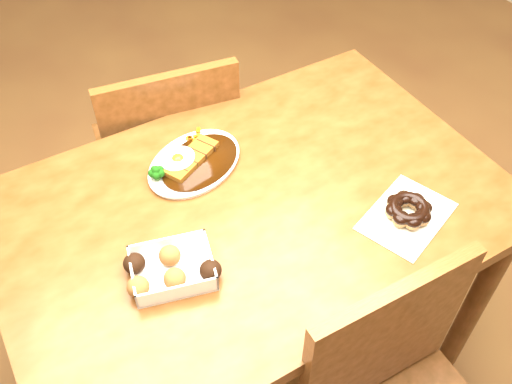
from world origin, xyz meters
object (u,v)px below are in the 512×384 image
table (253,229)px  donut_box (170,269)px  pon_de_ring (408,210)px  katsu_curry_plate (192,162)px  chair_far (169,154)px

table → donut_box: size_ratio=5.90×
pon_de_ring → donut_box: bearing=166.8°
katsu_curry_plate → pon_de_ring: bearing=-48.7°
table → donut_box: bearing=-160.6°
katsu_curry_plate → donut_box: bearing=-123.8°
katsu_curry_plate → chair_far: bearing=80.2°
chair_far → pon_de_ring: 0.86m
table → pon_de_ring: 0.38m
table → donut_box: donut_box is taller
table → pon_de_ring: (0.29, -0.22, 0.12)m
chair_far → donut_box: 0.73m
chair_far → donut_box: bearing=77.4°
chair_far → table: bearing=99.7°
chair_far → donut_box: chair_far is taller
table → pon_de_ring: bearing=-37.0°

